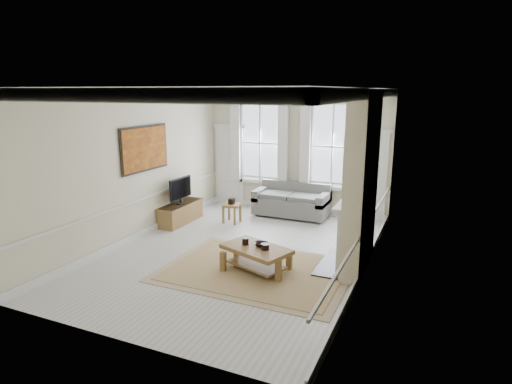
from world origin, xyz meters
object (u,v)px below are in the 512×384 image
at_px(side_table, 232,208).
at_px(tv_stand, 181,213).
at_px(sofa, 292,202).
at_px(coffee_table, 256,251).

distance_m(side_table, tv_stand, 1.33).
relative_size(side_table, tv_stand, 0.35).
distance_m(sofa, tv_stand, 3.02).
bearing_deg(tv_stand, coffee_table, -33.76).
height_order(sofa, coffee_table, sofa).
xyz_separation_m(sofa, coffee_table, (0.60, -3.81, 0.03)).
relative_size(sofa, side_table, 3.99).
bearing_deg(sofa, tv_stand, -143.74).
bearing_deg(sofa, coffee_table, -81.08).
relative_size(sofa, coffee_table, 1.37).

